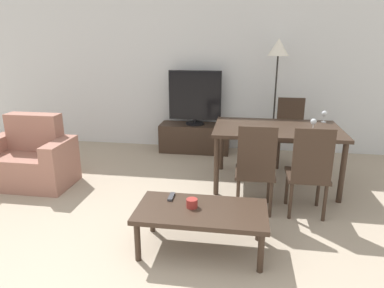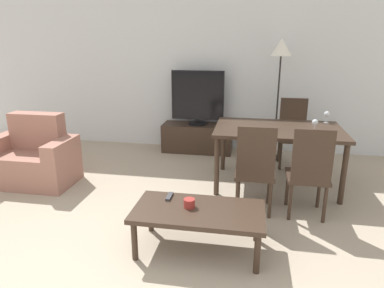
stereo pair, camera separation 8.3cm
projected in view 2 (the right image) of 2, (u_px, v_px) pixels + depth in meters
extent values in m
cube|color=silver|center=(184.00, 64.00, 5.42)|extent=(7.39, 0.06, 2.70)
cube|color=#9E6B5B|center=(32.00, 168.00, 4.22)|extent=(0.67, 0.61, 0.40)
cube|color=#9E6B5B|center=(38.00, 131.00, 4.28)|extent=(0.67, 0.20, 0.45)
cube|color=#9E6B5B|center=(1.00, 159.00, 4.26)|extent=(0.18, 0.61, 0.58)
cube|color=#9E6B5B|center=(63.00, 163.00, 4.12)|extent=(0.18, 0.61, 0.58)
cube|color=#38281E|center=(197.00, 138.00, 5.45)|extent=(1.09, 0.42, 0.44)
cylinder|color=black|center=(198.00, 123.00, 5.38)|extent=(0.28, 0.28, 0.03)
cylinder|color=black|center=(198.00, 121.00, 5.36)|extent=(0.04, 0.04, 0.05)
cube|color=black|center=(198.00, 95.00, 5.25)|extent=(0.81, 0.04, 0.75)
cube|color=black|center=(197.00, 96.00, 5.23)|extent=(0.77, 0.01, 0.72)
cube|color=#38281E|center=(199.00, 211.00, 2.82)|extent=(1.08, 0.56, 0.04)
cylinder|color=#38281E|center=(134.00, 241.00, 2.74)|extent=(0.05, 0.05, 0.34)
cylinder|color=#38281E|center=(257.00, 253.00, 2.58)|extent=(0.05, 0.05, 0.34)
cylinder|color=#38281E|center=(151.00, 214.00, 3.16)|extent=(0.05, 0.05, 0.34)
cylinder|color=#38281E|center=(257.00, 223.00, 3.00)|extent=(0.05, 0.05, 0.34)
cube|color=#38281E|center=(278.00, 129.00, 4.03)|extent=(1.48, 0.94, 0.04)
cylinder|color=#38281E|center=(217.00, 167.00, 3.86)|extent=(0.06, 0.06, 0.68)
cylinder|color=#38281E|center=(344.00, 175.00, 3.64)|extent=(0.06, 0.06, 0.68)
cylinder|color=#38281E|center=(223.00, 146.00, 4.63)|extent=(0.06, 0.06, 0.68)
cylinder|color=#38281E|center=(328.00, 151.00, 4.41)|extent=(0.06, 0.06, 0.68)
cube|color=#38281E|center=(255.00, 173.00, 3.50)|extent=(0.40, 0.40, 0.04)
cylinder|color=#38281E|center=(239.00, 185.00, 3.74)|extent=(0.04, 0.04, 0.39)
cylinder|color=#38281E|center=(269.00, 187.00, 3.69)|extent=(0.04, 0.04, 0.39)
cylinder|color=#38281E|center=(237.00, 198.00, 3.44)|extent=(0.04, 0.04, 0.39)
cylinder|color=#38281E|center=(270.00, 200.00, 3.38)|extent=(0.04, 0.04, 0.39)
cube|color=#38281E|center=(256.00, 153.00, 3.25)|extent=(0.37, 0.04, 0.52)
cube|color=#38281E|center=(293.00, 139.00, 4.73)|extent=(0.40, 0.40, 0.04)
cylinder|color=#38281E|center=(280.00, 156.00, 4.67)|extent=(0.04, 0.04, 0.39)
cylinder|color=#38281E|center=(305.00, 158.00, 4.61)|extent=(0.04, 0.04, 0.39)
cylinder|color=#38281E|center=(279.00, 149.00, 4.97)|extent=(0.04, 0.04, 0.39)
cylinder|color=#38281E|center=(302.00, 150.00, 4.92)|extent=(0.04, 0.04, 0.39)
cube|color=#38281E|center=(293.00, 116.00, 4.82)|extent=(0.37, 0.04, 0.52)
cube|color=#38281E|center=(307.00, 177.00, 3.42)|extent=(0.40, 0.40, 0.04)
cylinder|color=#38281E|center=(287.00, 188.00, 3.66)|extent=(0.04, 0.04, 0.39)
cylinder|color=#38281E|center=(319.00, 191.00, 3.60)|extent=(0.04, 0.04, 0.39)
cylinder|color=#38281E|center=(290.00, 202.00, 3.35)|extent=(0.04, 0.04, 0.39)
cylinder|color=#38281E|center=(325.00, 204.00, 3.30)|extent=(0.04, 0.04, 0.39)
cube|color=#38281E|center=(313.00, 156.00, 3.16)|extent=(0.37, 0.04, 0.52)
cylinder|color=black|center=(273.00, 157.00, 5.17)|extent=(0.24, 0.24, 0.02)
cylinder|color=black|center=(277.00, 108.00, 4.95)|extent=(0.02, 0.02, 1.48)
cone|color=white|center=(282.00, 47.00, 4.71)|extent=(0.29, 0.29, 0.23)
cube|color=#38383D|center=(169.00, 196.00, 3.02)|extent=(0.04, 0.15, 0.02)
cylinder|color=maroon|center=(189.00, 203.00, 2.84)|extent=(0.09, 0.09, 0.07)
cylinder|color=silver|center=(314.00, 132.00, 3.84)|extent=(0.06, 0.06, 0.01)
cylinder|color=silver|center=(314.00, 128.00, 3.82)|extent=(0.01, 0.01, 0.07)
sphere|color=silver|center=(315.00, 122.00, 3.80)|extent=(0.07, 0.07, 0.07)
cylinder|color=silver|center=(326.00, 123.00, 4.26)|extent=(0.06, 0.06, 0.01)
cylinder|color=silver|center=(326.00, 120.00, 4.25)|extent=(0.01, 0.01, 0.07)
sphere|color=silver|center=(327.00, 114.00, 4.23)|extent=(0.07, 0.07, 0.07)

